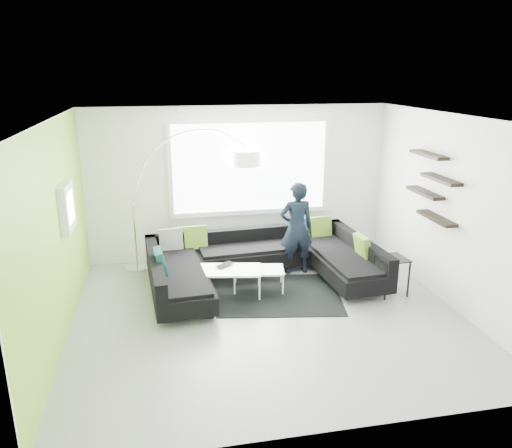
{
  "coord_description": "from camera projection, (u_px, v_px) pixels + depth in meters",
  "views": [
    {
      "loc": [
        -1.44,
        -6.34,
        3.39
      ],
      "look_at": [
        0.0,
        0.9,
        1.1
      ],
      "focal_mm": 35.0,
      "sensor_mm": 36.0,
      "label": 1
    }
  ],
  "objects": [
    {
      "name": "ground",
      "position": [
        268.0,
        315.0,
        7.21
      ],
      "size": [
        5.5,
        5.5,
        0.0
      ],
      "primitive_type": "plane",
      "color": "gray",
      "rests_on": "ground"
    },
    {
      "name": "room_shell",
      "position": [
        268.0,
        190.0,
        6.88
      ],
      "size": [
        5.54,
        5.04,
        2.82
      ],
      "color": "silver",
      "rests_on": "ground"
    },
    {
      "name": "sectional_sofa",
      "position": [
        263.0,
        265.0,
        8.14
      ],
      "size": [
        3.77,
        2.49,
        0.78
      ],
      "rotation": [
        0.0,
        0.0,
        0.07
      ],
      "color": "black",
      "rests_on": "ground"
    },
    {
      "name": "rug",
      "position": [
        271.0,
        294.0,
        7.86
      ],
      "size": [
        2.37,
        1.89,
        0.01
      ],
      "primitive_type": "cube",
      "rotation": [
        0.0,
        0.0,
        -0.17
      ],
      "color": "black",
      "rests_on": "ground"
    },
    {
      "name": "coffee_table",
      "position": [
        244.0,
        279.0,
        7.92
      ],
      "size": [
        1.37,
        0.95,
        0.41
      ],
      "primitive_type": "cube",
      "rotation": [
        0.0,
        0.0,
        -0.18
      ],
      "color": "white",
      "rests_on": "ground"
    },
    {
      "name": "arc_lamp",
      "position": [
        133.0,
        202.0,
        8.53
      ],
      "size": [
        2.28,
        0.68,
        2.44
      ],
      "primitive_type": null,
      "rotation": [
        0.0,
        0.0,
        -0.04
      ],
      "color": "white",
      "rests_on": "ground"
    },
    {
      "name": "side_table",
      "position": [
        391.0,
        276.0,
        7.82
      ],
      "size": [
        0.47,
        0.47,
        0.6
      ],
      "primitive_type": "cube",
      "rotation": [
        0.0,
        0.0,
        0.08
      ],
      "color": "black",
      "rests_on": "ground"
    },
    {
      "name": "person",
      "position": [
        296.0,
        228.0,
        8.51
      ],
      "size": [
        0.61,
        0.42,
        1.61
      ],
      "primitive_type": "imported",
      "rotation": [
        0.0,
        0.0,
        3.17
      ],
      "color": "black",
      "rests_on": "ground"
    },
    {
      "name": "laptop",
      "position": [
        227.0,
        266.0,
        7.89
      ],
      "size": [
        0.52,
        0.52,
        0.03
      ],
      "primitive_type": "imported",
      "rotation": [
        0.0,
        0.0,
        0.69
      ],
      "color": "black",
      "rests_on": "coffee_table"
    }
  ]
}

